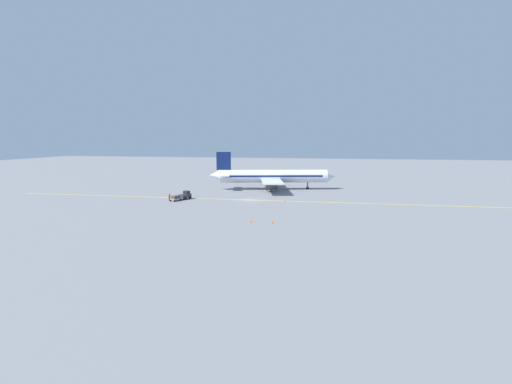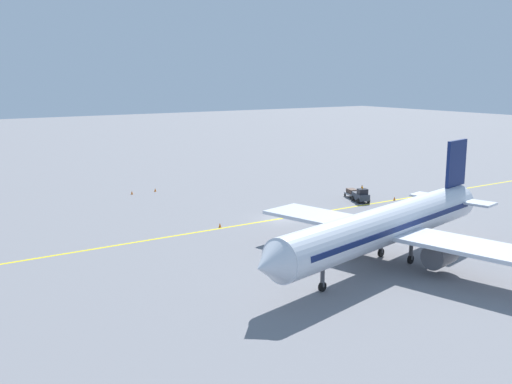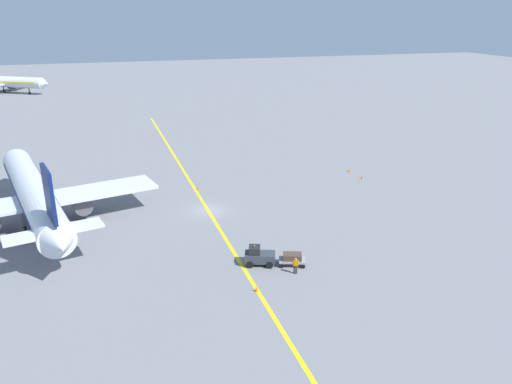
{
  "view_description": "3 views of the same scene",
  "coord_description": "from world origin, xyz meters",
  "views": [
    {
      "loc": [
        89.97,
        20.41,
        14.31
      ],
      "look_at": [
        3.28,
        2.02,
        2.39
      ],
      "focal_mm": 28.0,
      "sensor_mm": 36.0,
      "label": 1
    },
    {
      "loc": [
        -58.6,
        41.4,
        17.42
      ],
      "look_at": [
        4.75,
        0.22,
        2.63
      ],
      "focal_mm": 42.0,
      "sensor_mm": 36.0,
      "label": 2
    },
    {
      "loc": [
        -11.29,
        -57.6,
        23.88
      ],
      "look_at": [
        5.43,
        -2.99,
        2.96
      ],
      "focal_mm": 35.0,
      "sensor_mm": 36.0,
      "label": 3
    }
  ],
  "objects": [
    {
      "name": "ground_plane",
      "position": [
        0.0,
        0.0,
        0.0
      ],
      "size": [
        400.0,
        400.0,
        0.0
      ],
      "primitive_type": "plane",
      "color": "slate"
    },
    {
      "name": "traffic_cone_by_wingtip",
      "position": [
        24.71,
        5.56,
        0.28
      ],
      "size": [
        0.32,
        0.32,
        0.55
      ],
      "primitive_type": "cone",
      "color": "orange",
      "rests_on": "ground"
    },
    {
      "name": "baggage_tug_dark",
      "position": [
        1.94,
        -15.43,
        0.9
      ],
      "size": [
        3.33,
        2.53,
        2.11
      ],
      "color": "#333842",
      "rests_on": "ground"
    },
    {
      "name": "baggage_cart_trailing",
      "position": [
        5.05,
        -16.53,
        0.76
      ],
      "size": [
        2.92,
        2.19,
        1.24
      ],
      "color": "gray",
      "rests_on": "ground"
    },
    {
      "name": "apron_yellow_centreline",
      "position": [
        0.0,
        0.0,
        0.0
      ],
      "size": [
        2.32,
        119.99,
        0.01
      ],
      "primitive_type": "cube",
      "rotation": [
        0.0,
        0.0,
        0.02
      ],
      "color": "yellow",
      "rests_on": "ground"
    },
    {
      "name": "traffic_cone_far_edge",
      "position": [
        0.2,
        -20.2,
        0.28
      ],
      "size": [
        0.32,
        0.32,
        0.55
      ],
      "primitive_type": "cone",
      "color": "orange",
      "rests_on": "ground"
    },
    {
      "name": "traffic_cone_near_nose",
      "position": [
        24.55,
        9.37,
        0.28
      ],
      "size": [
        0.32,
        0.32,
        0.55
      ],
      "primitive_type": "cone",
      "color": "orange",
      "rests_on": "ground"
    },
    {
      "name": "ground_crew_worker",
      "position": [
        4.72,
        -18.2,
        0.91
      ],
      "size": [
        0.52,
        0.37,
        1.68
      ],
      "color": "#23232D",
      "rests_on": "ground"
    },
    {
      "name": "airplane_at_gate",
      "position": [
        -20.11,
        1.7,
        3.71
      ],
      "size": [
        28.43,
        35.15,
        10.6
      ],
      "color": "silver",
      "rests_on": "ground"
    },
    {
      "name": "traffic_cone_mid_apron",
      "position": [
        0.35,
        8.1,
        0.28
      ],
      "size": [
        0.32,
        0.32,
        0.55
      ],
      "primitive_type": "cone",
      "color": "orange",
      "rests_on": "ground"
    }
  ]
}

